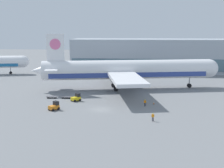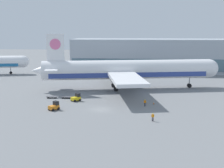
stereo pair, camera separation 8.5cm
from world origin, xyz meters
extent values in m
plane|color=slate|center=(0.00, 0.00, 0.00)|extent=(400.00, 400.00, 0.00)
cube|color=#9EA8B2|center=(24.59, 66.39, 7.00)|extent=(90.00, 18.00, 14.00)
cube|color=slate|center=(24.59, 57.29, 3.85)|extent=(88.20, 0.20, 4.90)
cylinder|color=white|center=(5.14, 25.52, 6.10)|extent=(52.08, 16.40, 5.80)
cube|color=#2D428E|center=(5.14, 25.52, 4.79)|extent=(47.98, 15.43, 1.45)
sphere|color=white|center=(30.59, 30.88, 6.10)|extent=(5.68, 5.68, 5.68)
cone|color=white|center=(-20.30, 20.16, 6.10)|extent=(7.38, 6.71, 5.51)
cube|color=white|center=(-16.23, 21.01, 13.00)|extent=(5.18, 1.50, 8.00)
cylinder|color=pink|center=(-16.23, 21.01, 13.96)|extent=(3.24, 1.20, 3.20)
cube|color=white|center=(-17.24, 20.80, 6.68)|extent=(6.20, 13.46, 0.50)
cube|color=white|center=(2.60, 24.98, 5.38)|extent=(17.73, 48.62, 0.90)
cylinder|color=#9EA0A5|center=(4.68, 15.12, 3.58)|extent=(4.69, 3.61, 2.80)
cylinder|color=#9EA0A5|center=(0.52, 34.85, 3.58)|extent=(4.69, 3.61, 2.80)
cylinder|color=#9EA0A5|center=(24.48, 29.60, 2.65)|extent=(0.36, 0.36, 4.00)
cylinder|color=black|center=(24.48, 29.60, 0.65)|extent=(1.46, 1.15, 1.30)
cylinder|color=#9EA0A5|center=(1.73, 21.53, 2.65)|extent=(0.36, 0.36, 4.00)
cylinder|color=black|center=(1.73, 21.53, 0.65)|extent=(1.46, 1.15, 1.30)
cylinder|color=#9EA0A5|center=(0.41, 27.79, 2.65)|extent=(0.36, 0.36, 4.00)
cylinder|color=black|center=(0.41, 27.79, 0.65)|extent=(1.46, 1.15, 1.30)
sphere|color=white|center=(-39.11, 53.89, 5.12)|extent=(4.77, 4.77, 4.77)
cylinder|color=#9EA0A5|center=(-44.22, 52.76, 2.22)|extent=(0.30, 0.30, 3.36)
cylinder|color=black|center=(-44.22, 52.76, 0.55)|extent=(1.23, 0.97, 1.09)
cube|color=orange|center=(-10.70, -1.48, 0.70)|extent=(2.48, 2.68, 0.80)
cube|color=black|center=(-10.32, -0.95, 1.55)|extent=(1.53, 1.46, 0.90)
cube|color=black|center=(-9.98, -0.48, 0.42)|extent=(1.12, 0.87, 0.24)
cylinder|color=black|center=(-10.80, -0.42, 0.30)|extent=(0.55, 0.63, 0.60)
cylinder|color=black|center=(-9.66, -1.24, 0.30)|extent=(0.55, 0.63, 0.60)
cylinder|color=black|center=(-11.74, -1.72, 0.30)|extent=(0.55, 0.63, 0.60)
cylinder|color=black|center=(-10.61, -2.54, 0.30)|extent=(0.55, 0.63, 0.60)
cube|color=yellow|center=(-7.53, 7.78, 0.70)|extent=(2.60, 2.63, 0.80)
cube|color=black|center=(-7.08, 8.25, 1.55)|extent=(1.52, 1.51, 0.90)
cube|color=black|center=(-6.68, 8.67, 0.42)|extent=(1.02, 0.99, 0.24)
cylinder|color=black|center=(-7.47, 8.85, 0.30)|extent=(0.59, 0.60, 0.60)
cylinder|color=black|center=(-6.47, 7.88, 0.30)|extent=(0.59, 0.60, 0.60)
cylinder|color=black|center=(-8.59, 7.69, 0.30)|extent=(0.59, 0.60, 0.60)
cylinder|color=black|center=(-7.58, 6.72, 0.30)|extent=(0.59, 0.60, 0.60)
cube|color=#56565B|center=(-14.71, 10.74, 0.42)|extent=(2.80, 1.50, 0.12)
cube|color=#56565B|center=(-12.86, 10.74, 0.42)|extent=(0.90, 0.08, 0.08)
cylinder|color=black|center=(-13.73, 11.38, 0.18)|extent=(0.36, 0.14, 0.36)
cylinder|color=black|center=(-13.73, 10.10, 0.18)|extent=(0.36, 0.14, 0.36)
cylinder|color=black|center=(-15.69, 11.38, 0.18)|extent=(0.36, 0.14, 0.36)
cylinder|color=black|center=(-15.69, 10.10, 0.18)|extent=(0.36, 0.14, 0.36)
cube|color=#56565B|center=(-10.70, 10.85, 0.42)|extent=(2.80, 1.50, 0.12)
cube|color=#56565B|center=(-8.85, 10.85, 0.42)|extent=(0.90, 0.08, 0.08)
cylinder|color=black|center=(-9.72, 11.49, 0.18)|extent=(0.36, 0.14, 0.36)
cylinder|color=black|center=(-9.72, 10.21, 0.18)|extent=(0.36, 0.14, 0.36)
cylinder|color=black|center=(-11.68, 11.49, 0.18)|extent=(0.36, 0.14, 0.36)
cylinder|color=black|center=(-11.68, 10.21, 0.18)|extent=(0.36, 0.14, 0.36)
cylinder|color=black|center=(10.35, 4.12, 0.41)|extent=(0.14, 0.14, 0.82)
cylinder|color=black|center=(10.15, 4.08, 0.41)|extent=(0.14, 0.14, 0.82)
cube|color=orange|center=(10.25, 4.10, 1.13)|extent=(0.39, 0.28, 0.62)
cylinder|color=orange|center=(10.49, 4.14, 1.16)|extent=(0.09, 0.09, 0.56)
cylinder|color=orange|center=(10.02, 4.06, 1.16)|extent=(0.09, 0.09, 0.56)
sphere|color=tan|center=(10.25, 4.10, 1.55)|extent=(0.22, 0.22, 0.22)
sphere|color=yellow|center=(10.25, 4.10, 1.61)|extent=(0.21, 0.21, 0.21)
cylinder|color=black|center=(11.62, -8.06, 0.41)|extent=(0.14, 0.14, 0.81)
cylinder|color=black|center=(11.82, -8.05, 0.41)|extent=(0.14, 0.14, 0.81)
cube|color=orange|center=(11.72, -8.06, 1.11)|extent=(0.37, 0.23, 0.61)
cylinder|color=orange|center=(11.48, -8.06, 1.15)|extent=(0.09, 0.09, 0.55)
cylinder|color=orange|center=(11.96, -8.05, 1.15)|extent=(0.09, 0.09, 0.55)
sphere|color=#DBB28E|center=(11.72, -8.06, 1.53)|extent=(0.22, 0.22, 0.22)
sphere|color=yellow|center=(11.72, -8.06, 1.59)|extent=(0.21, 0.21, 0.21)
cube|color=black|center=(12.45, 6.41, 0.02)|extent=(0.40, 0.40, 0.04)
cone|color=orange|center=(12.45, 6.41, 0.30)|extent=(0.32, 0.32, 0.52)
cylinder|color=white|center=(12.45, 6.41, 0.33)|extent=(0.19, 0.19, 0.07)
camera|label=1|loc=(9.19, -69.55, 18.65)|focal=50.00mm
camera|label=2|loc=(9.28, -69.54, 18.65)|focal=50.00mm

